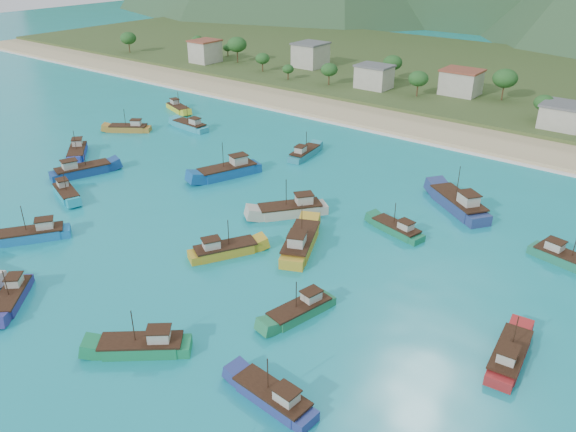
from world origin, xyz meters
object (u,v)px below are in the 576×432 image
Objects in this scene: boat_20 at (224,251)px; boat_21 at (82,171)px; boat_10 at (190,126)px; boat_31 at (304,154)px; boat_28 at (301,311)px; boat_22 at (66,193)px; boat_2 at (509,356)px; boat_0 at (300,244)px; boat_26 at (459,204)px; boat_14 at (178,108)px; boat_32 at (143,347)px; boat_23 at (78,152)px; boat_7 at (12,297)px; boat_25 at (273,398)px; boat_12 at (397,230)px; boat_15 at (33,235)px; boat_1 at (228,171)px; boat_16 at (565,260)px; boat_27 at (291,210)px; boat_24 at (129,129)px.

boat_20 is 0.86× the size of boat_21.
boat_31 is (32.02, 1.48, -0.07)m from boat_10.
boat_21 reaches higher than boat_28.
boat_2 is at bearing 111.89° from boat_22.
boat_10 is (-53.85, 29.56, -0.21)m from boat_0.
boat_21 is at bearing -121.26° from boat_22.
boat_20 is at bearing -124.96° from boat_10.
boat_26 reaches higher than boat_22.
boat_14 is 94.75m from boat_32.
boat_14 is at bearing -126.84° from boat_23.
boat_32 is at bearing 101.75° from boat_23.
boat_7 reaches higher than boat_22.
boat_2 is at bearing -108.34° from boat_10.
boat_0 reaches higher than boat_25.
boat_12 is at bearing 90.60° from boat_14.
boat_0 is at bearing -165.47° from boat_7.
boat_7 is 0.86× the size of boat_31.
boat_21 is (-16.08, 19.33, 0.09)m from boat_15.
boat_21 reaches higher than boat_10.
boat_25 is (15.71, -25.64, -0.29)m from boat_0.
boat_14 is at bearing -10.58° from boat_1.
boat_7 is 41.33m from boat_21.
boat_16 is at bearing 7.22° from boat_0.
boat_31 is (-53.68, 36.77, -0.04)m from boat_2.
boat_27 is at bearing 109.73° from boat_0.
boat_22 is 0.98× the size of boat_28.
boat_22 is (-51.86, -23.05, 0.01)m from boat_12.
boat_23 reaches higher than boat_32.
boat_0 is at bearing -62.69° from boat_31.
boat_24 reaches higher than boat_12.
boat_10 is 1.05× the size of boat_31.
boat_27 is 1.15× the size of boat_32.
boat_26 is at bearing 115.02° from boat_2.
boat_21 is (-58.20, -15.55, 0.25)m from boat_12.
boat_28 reaches higher than boat_7.
boat_2 is 0.86× the size of boat_21.
boat_20 is 1.02× the size of boat_23.
boat_15 is (-6.24, -35.87, -0.22)m from boat_1.
boat_28 is (-3.59, -39.05, -0.43)m from boat_26.
boat_23 is (-38.58, 35.19, 0.14)m from boat_7.
boat_21 is 1.22× the size of boat_28.
boat_21 is at bearing -157.82° from boat_20.
boat_27 reaches higher than boat_21.
boat_14 reaches higher than boat_12.
boat_22 is 52.56m from boat_28.
boat_15 is at bearing -122.03° from boat_20.
boat_23 reaches higher than boat_7.
boat_28 is at bearing -149.24° from boat_26.
boat_1 is at bearing 128.80° from boat_0.
boat_28 is (36.51, -26.59, -0.34)m from boat_1.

